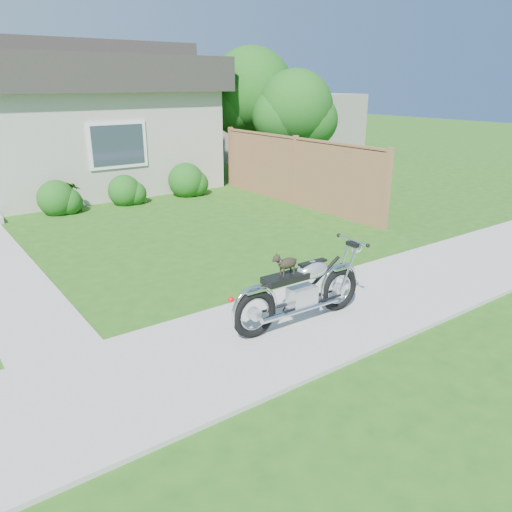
{
  "coord_description": "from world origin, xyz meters",
  "views": [
    {
      "loc": [
        -2.71,
        -4.84,
        3.27
      ],
      "look_at": [
        1.52,
        1.0,
        0.75
      ],
      "focal_mm": 35.0,
      "sensor_mm": 36.0,
      "label": 1
    }
  ],
  "objects_px": {
    "potted_plant_right": "(74,196)",
    "motorcycle_with_dog": "(302,290)",
    "tree_near": "(300,111)",
    "fence": "(295,171)",
    "tree_far": "(256,95)"
  },
  "relations": [
    {
      "from": "tree_near",
      "to": "motorcycle_with_dog",
      "type": "height_order",
      "value": "tree_near"
    },
    {
      "from": "potted_plant_right",
      "to": "motorcycle_with_dog",
      "type": "relative_size",
      "value": 0.36
    },
    {
      "from": "fence",
      "to": "tree_near",
      "type": "distance_m",
      "value": 3.3
    },
    {
      "from": "tree_far",
      "to": "tree_near",
      "type": "bearing_deg",
      "value": -77.25
    },
    {
      "from": "tree_near",
      "to": "tree_far",
      "type": "relative_size",
      "value": 0.83
    },
    {
      "from": "potted_plant_right",
      "to": "motorcycle_with_dog",
      "type": "distance_m",
      "value": 8.6
    },
    {
      "from": "fence",
      "to": "tree_far",
      "type": "height_order",
      "value": "tree_far"
    },
    {
      "from": "tree_near",
      "to": "fence",
      "type": "bearing_deg",
      "value": -132.45
    },
    {
      "from": "potted_plant_right",
      "to": "motorcycle_with_dog",
      "type": "height_order",
      "value": "motorcycle_with_dog"
    },
    {
      "from": "fence",
      "to": "potted_plant_right",
      "type": "height_order",
      "value": "fence"
    },
    {
      "from": "tree_far",
      "to": "motorcycle_with_dog",
      "type": "xyz_separation_m",
      "value": [
        -6.31,
        -9.84,
        -2.32
      ]
    },
    {
      "from": "tree_near",
      "to": "motorcycle_with_dog",
      "type": "relative_size",
      "value": 1.66
    },
    {
      "from": "fence",
      "to": "motorcycle_with_dog",
      "type": "bearing_deg",
      "value": -129.27
    },
    {
      "from": "motorcycle_with_dog",
      "to": "fence",
      "type": "bearing_deg",
      "value": 52.74
    },
    {
      "from": "motorcycle_with_dog",
      "to": "tree_far",
      "type": "bearing_deg",
      "value": 59.32
    }
  ]
}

